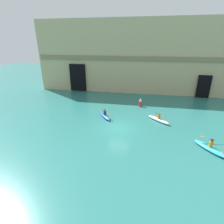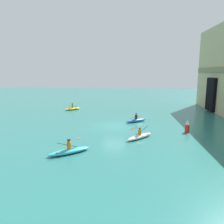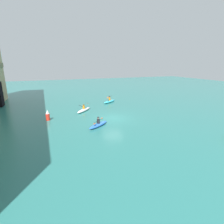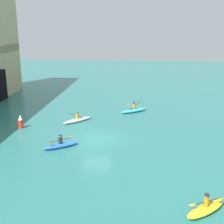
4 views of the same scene
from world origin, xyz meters
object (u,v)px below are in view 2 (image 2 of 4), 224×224
at_px(kayak_yellow, 72,109).
at_px(marker_buoy, 187,127).
at_px(kayak_cyan, 69,151).
at_px(kayak_blue, 136,120).
at_px(kayak_white, 140,136).

bearing_deg(kayak_yellow, marker_buoy, -80.77).
distance_m(kayak_cyan, marker_buoy, 13.03).
bearing_deg(kayak_yellow, kayak_blue, -79.90).
bearing_deg(kayak_white, kayak_yellow, -102.26).
relative_size(kayak_yellow, kayak_blue, 0.93).
distance_m(kayak_white, kayak_yellow, 18.61).
bearing_deg(marker_buoy, kayak_blue, -130.62).
relative_size(kayak_white, marker_buoy, 2.15).
height_order(kayak_blue, marker_buoy, marker_buoy).
distance_m(kayak_cyan, kayak_white, 7.29).
xyz_separation_m(kayak_cyan, kayak_yellow, (-19.72, -4.76, -0.01)).
relative_size(kayak_cyan, kayak_white, 1.11).
relative_size(kayak_white, kayak_yellow, 1.09).
bearing_deg(marker_buoy, kayak_yellow, -128.97).
bearing_deg(kayak_cyan, kayak_yellow, 66.78).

